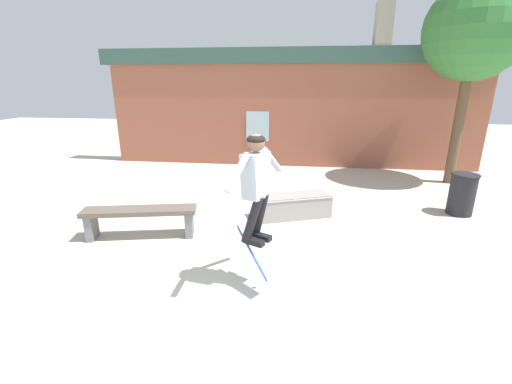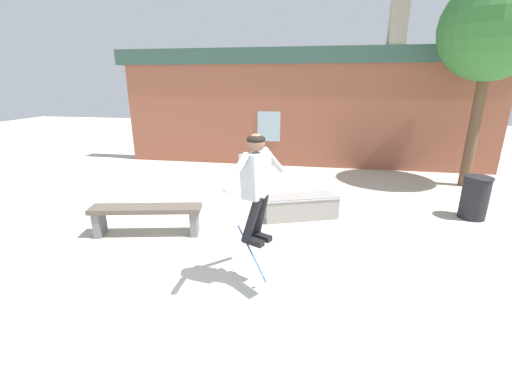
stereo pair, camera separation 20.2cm
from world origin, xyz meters
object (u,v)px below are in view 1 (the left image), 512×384
tree_right (475,31)px  trash_bin (462,193)px  skate_ledge (294,206)px  skateboard_flipping (252,253)px  park_bench (140,216)px  skater (256,180)px

tree_right → trash_bin: size_ratio=5.78×
skate_ledge → skateboard_flipping: (-0.47, -2.47, 0.25)m
park_bench → skateboard_flipping: (2.08, -1.20, 0.09)m
skater → park_bench: bearing=177.6°
park_bench → trash_bin: bearing=5.3°
tree_right → skateboard_flipping: size_ratio=7.36×
skate_ledge → skateboard_flipping: size_ratio=2.30×
skater → skate_ledge: bearing=106.2°
trash_bin → skate_ledge: bearing=-169.9°
park_bench → skate_ledge: park_bench is taller
skater → skateboard_flipping: (-0.05, -0.05, -0.95)m
trash_bin → tree_right: bearing=73.7°
skateboard_flipping → tree_right: bearing=100.6°
skate_ledge → skater: (-0.42, -2.41, 1.20)m
tree_right → skateboard_flipping: bearing=-129.5°
park_bench → skateboard_flipping: skateboard_flipping is taller
skate_ledge → skateboard_flipping: bearing=-121.5°
park_bench → trash_bin: trash_bin is taller
tree_right → skater: size_ratio=3.54×
skate_ledge → trash_bin: bearing=-10.7°
tree_right → skateboard_flipping: 7.68m
tree_right → park_bench: (-6.52, -4.19, -3.25)m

